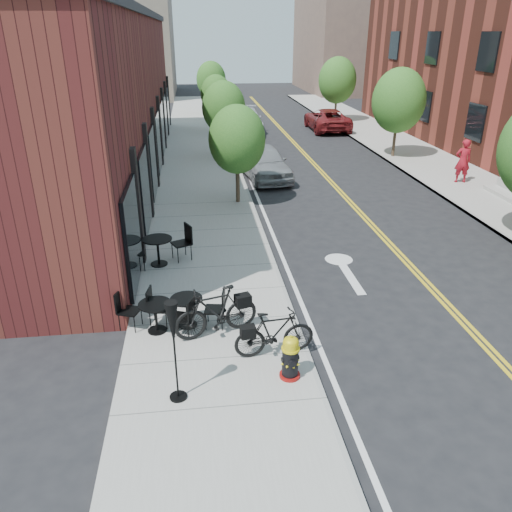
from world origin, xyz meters
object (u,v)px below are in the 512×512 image
bistro_set_a (187,308)px  pedestrian (463,161)px  parked_car_a (264,162)px  parked_car_b (246,129)px  parked_car_c (246,120)px  bicycle_left (216,312)px  fire_hydrant (290,358)px  parked_car_far (327,119)px  patio_umbrella (173,331)px  bistro_set_c (158,248)px  bistro_set_b (156,313)px  bicycle_right (274,333)px

bistro_set_a → pedestrian: (12.29, 10.72, 0.50)m
parked_car_a → parked_car_b: 9.42m
parked_car_c → bicycle_left: bearing=-95.3°
fire_hydrant → parked_car_b: parked_car_b is taller
parked_car_far → parked_car_c: bearing=-6.4°
parked_car_b → patio_umbrella: bearing=-92.3°
bistro_set_a → bistro_set_c: (-0.84, 3.47, 0.07)m
fire_hydrant → bistro_set_c: size_ratio=0.47×
bicycle_left → pedestrian: pedestrian is taller
patio_umbrella → parked_car_c: bearing=81.4°
pedestrian → parked_car_b: bearing=-46.1°
fire_hydrant → parked_car_c: bearing=73.2°
bistro_set_b → parked_car_c: 26.13m
parked_car_a → bistro_set_a: bearing=-113.2°
parked_car_a → parked_car_far: parked_car_a is taller
fire_hydrant → bistro_set_b: fire_hydrant is taller
parked_car_b → bistro_set_b: bearing=-94.6°
bicycle_left → bistro_set_a: 0.81m
bistro_set_a → parked_car_far: (9.70, 24.83, 0.16)m
parked_car_b → parked_car_c: parked_car_c is taller
bistro_set_a → parked_car_far: bearing=78.4°
parked_car_far → pedestrian: pedestrian is taller
patio_umbrella → parked_car_c: patio_umbrella is taller
patio_umbrella → parked_car_far: bearing=70.2°
fire_hydrant → parked_car_far: 28.07m
parked_car_a → pedestrian: (8.72, -2.14, 0.31)m
bistro_set_b → bistro_set_c: bearing=112.2°
parked_car_far → bistro_set_a: bearing=69.4°
fire_hydrant → parked_car_a: bearing=71.5°
bistro_set_a → parked_car_far: 26.66m
bicycle_left → parked_car_a: (2.91, 13.31, 0.08)m
patio_umbrella → pedestrian: bearing=46.7°
parked_car_a → parked_car_b: parked_car_a is taller
parked_car_b → bistro_set_a: bearing=-92.9°
bistro_set_c → pedestrian: (13.14, 7.25, 0.43)m
fire_hydrant → parked_car_a: parked_car_a is taller
parked_car_a → parked_car_b: size_ratio=1.10×
parked_car_far → patio_umbrella: bearing=70.8°
bistro_set_b → parked_car_b: size_ratio=0.43×
bicycle_right → bistro_set_b: bearing=58.0°
parked_car_b → parked_car_c: 3.27m
bistro_set_b → parked_car_b: parked_car_b is taller
bicycle_right → parked_car_c: 27.00m
parked_car_c → pedestrian: size_ratio=2.61×
bicycle_right → parked_car_a: 14.34m
bistro_set_a → parked_car_b: parked_car_b is taller
bistro_set_b → patio_umbrella: patio_umbrella is taller
fire_hydrant → bistro_set_c: 6.32m
bicycle_right → bistro_set_b: 2.81m
bicycle_right → parked_car_far: bearing=-23.1°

